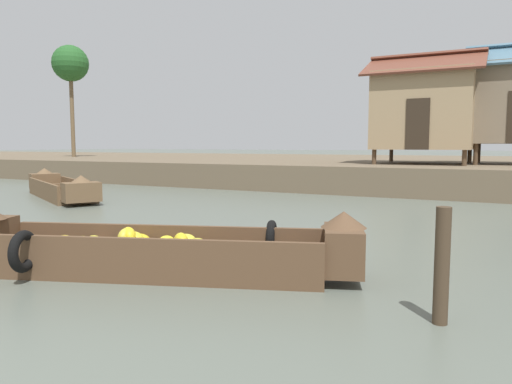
% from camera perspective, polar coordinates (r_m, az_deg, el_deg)
% --- Properties ---
extents(ground_plane, '(300.00, 300.00, 0.00)m').
position_cam_1_polar(ground_plane, '(10.23, 7.52, -3.79)').
color(ground_plane, '#596056').
extents(riverbank_strip, '(160.00, 20.00, 0.96)m').
position_cam_1_polar(riverbank_strip, '(25.46, 19.56, 2.65)').
color(riverbank_strip, brown).
rests_on(riverbank_strip, ground).
extents(banana_boat, '(5.24, 2.61, 0.87)m').
position_cam_1_polar(banana_boat, '(6.33, -12.27, -6.93)').
color(banana_boat, brown).
rests_on(banana_boat, ground).
extents(cargo_boat_upstream, '(5.39, 3.49, 0.85)m').
position_cam_1_polar(cargo_boat_upstream, '(16.31, -22.49, 0.36)').
color(cargo_boat_upstream, brown).
rests_on(cargo_boat_upstream, ground).
extents(stilt_house_left, '(4.20, 4.04, 4.21)m').
position_cam_1_polar(stilt_house_left, '(19.56, 19.74, 9.29)').
color(stilt_house_left, '#4C3826').
rests_on(stilt_house_left, riverbank_strip).
extents(palm_tree_near, '(2.17, 2.17, 6.75)m').
position_cam_1_polar(palm_tree_near, '(31.78, -21.49, 14.09)').
color(palm_tree_near, brown).
rests_on(palm_tree_near, riverbank_strip).
extents(mooring_post, '(0.14, 0.14, 1.11)m').
position_cam_1_polar(mooring_post, '(4.77, 21.51, -8.29)').
color(mooring_post, '#423323').
rests_on(mooring_post, ground).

